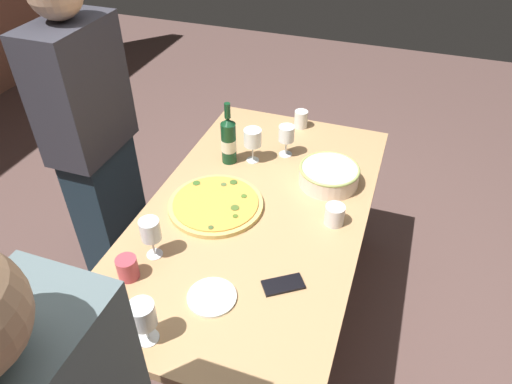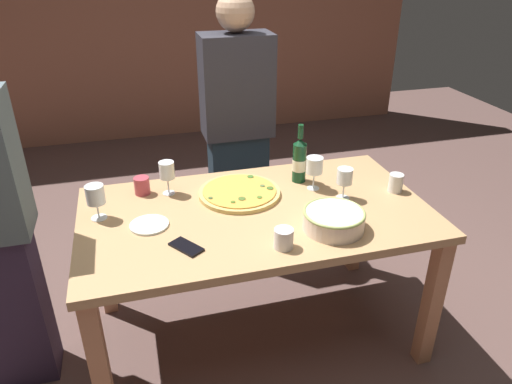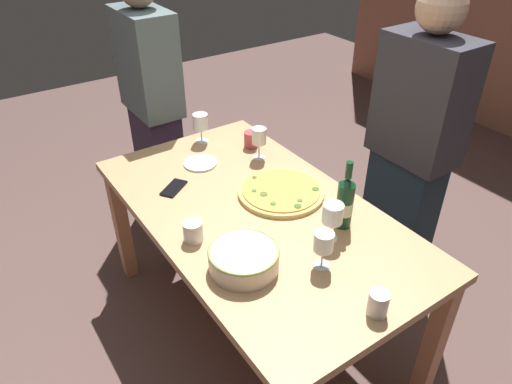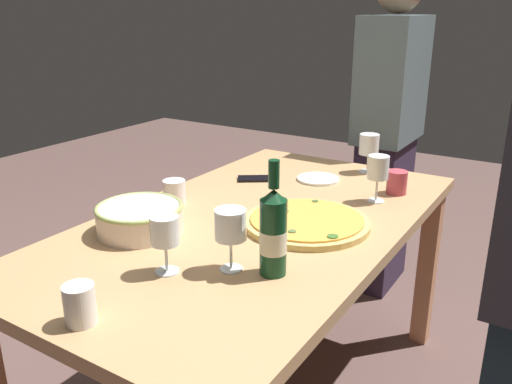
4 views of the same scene
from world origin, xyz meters
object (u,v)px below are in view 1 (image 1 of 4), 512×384
at_px(cup_amber, 128,268).
at_px(side_plate, 212,297).
at_px(dining_table, 256,226).
at_px(wine_glass_far_right, 143,316).
at_px(wine_glass_far_left, 253,138).
at_px(cup_spare, 335,215).
at_px(wine_glass_near_pizza, 287,135).
at_px(person_guest_left, 94,144).
at_px(pizza, 216,204).
at_px(wine_bottle, 229,140).
at_px(wine_glass_by_bottle, 150,232).
at_px(cell_phone, 283,285).
at_px(serving_bowl, 329,175).
at_px(cup_ceramic, 301,119).

distance_m(cup_amber, side_plate, 0.32).
bearing_deg(side_plate, dining_table, 1.30).
bearing_deg(side_plate, wine_glass_far_right, 149.26).
xyz_separation_m(wine_glass_far_left, cup_spare, (-0.31, -0.46, -0.08)).
distance_m(wine_glass_near_pizza, person_guest_left, 0.92).
bearing_deg(pizza, cup_amber, 162.95).
xyz_separation_m(pizza, side_plate, (-0.45, -0.18, -0.01)).
xyz_separation_m(wine_glass_far_right, person_guest_left, (0.82, 0.75, -0.05)).
bearing_deg(wine_glass_near_pizza, wine_glass_far_left, 126.81).
distance_m(wine_bottle, wine_glass_near_pizza, 0.28).
xyz_separation_m(wine_glass_near_pizza, person_guest_left, (-0.32, 0.86, -0.04)).
bearing_deg(cup_amber, wine_glass_near_pizza, -18.23).
xyz_separation_m(wine_glass_by_bottle, cell_phone, (0.02, -0.50, -0.11)).
distance_m(pizza, serving_bowl, 0.52).
bearing_deg(wine_bottle, cup_amber, 175.06).
height_order(dining_table, pizza, pizza).
bearing_deg(serving_bowl, dining_table, 138.59).
xyz_separation_m(wine_glass_near_pizza, cup_ceramic, (0.28, -0.00, -0.06)).
bearing_deg(person_guest_left, cup_amber, -40.00).
bearing_deg(cell_phone, cup_amber, 70.24).
xyz_separation_m(wine_glass_near_pizza, wine_glass_far_left, (-0.10, 0.13, 0.01)).
xyz_separation_m(pizza, cup_spare, (0.06, -0.49, 0.03)).
xyz_separation_m(cup_ceramic, side_plate, (-1.20, -0.01, -0.04)).
relative_size(serving_bowl, wine_glass_by_bottle, 1.58).
height_order(cup_ceramic, person_guest_left, person_guest_left).
distance_m(wine_glass_far_right, cup_spare, 0.85).
height_order(wine_bottle, wine_glass_far_left, wine_bottle).
relative_size(wine_glass_near_pizza, cup_spare, 1.85).
xyz_separation_m(wine_glass_by_bottle, cup_ceramic, (1.09, -0.27, -0.07)).
bearing_deg(cell_phone, wine_glass_by_bottle, 57.27).
relative_size(wine_bottle, wine_glass_near_pizza, 1.96).
distance_m(wine_glass_by_bottle, person_guest_left, 0.77).
bearing_deg(pizza, wine_glass_near_pizza, -19.36).
height_order(wine_glass_near_pizza, wine_glass_far_right, wine_glass_far_right).
distance_m(serving_bowl, wine_glass_near_pizza, 0.30).
xyz_separation_m(cup_amber, cell_phone, (0.14, -0.53, -0.04)).
height_order(pizza, wine_glass_far_right, wine_glass_far_right).
relative_size(cup_ceramic, side_plate, 0.54).
bearing_deg(person_guest_left, side_plate, -26.92).
bearing_deg(wine_glass_far_right, cup_amber, 43.09).
relative_size(serving_bowl, person_guest_left, 0.16).
relative_size(wine_glass_near_pizza, cup_ceramic, 1.71).
height_order(wine_glass_far_right, cell_phone, wine_glass_far_right).
bearing_deg(side_plate, cup_spare, -31.33).
bearing_deg(cell_phone, cup_spare, -49.06).
height_order(wine_glass_near_pizza, cup_amber, wine_glass_near_pizza).
bearing_deg(serving_bowl, person_guest_left, 98.22).
bearing_deg(wine_bottle, pizza, -167.81).
height_order(wine_glass_far_left, cup_amber, wine_glass_far_left).
distance_m(serving_bowl, wine_glass_by_bottle, 0.83).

